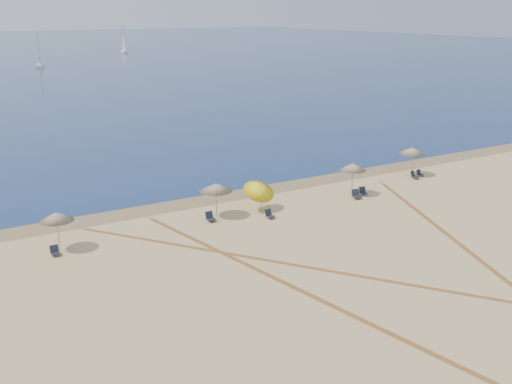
% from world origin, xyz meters
% --- Properties ---
extents(ground, '(160.00, 160.00, 0.00)m').
position_xyz_m(ground, '(0.00, 0.00, 0.00)').
color(ground, tan).
rests_on(ground, ground).
extents(wet_sand, '(500.00, 500.00, 0.00)m').
position_xyz_m(wet_sand, '(0.00, 24.00, 0.00)').
color(wet_sand, olive).
rests_on(wet_sand, ground).
extents(umbrella_1, '(1.98, 1.98, 2.50)m').
position_xyz_m(umbrella_1, '(-14.16, 19.36, 2.16)').
color(umbrella_1, gray).
rests_on(umbrella_1, ground).
extents(umbrella_2, '(2.27, 2.27, 2.51)m').
position_xyz_m(umbrella_2, '(-3.25, 19.92, 2.17)').
color(umbrella_2, gray).
rests_on(umbrella_2, ground).
extents(umbrella_3, '(2.27, 2.25, 2.47)m').
position_xyz_m(umbrella_3, '(0.03, 19.54, 1.66)').
color(umbrella_3, gray).
rests_on(umbrella_3, ground).
extents(umbrella_4, '(2.06, 2.06, 2.62)m').
position_xyz_m(umbrella_4, '(8.20, 19.14, 2.28)').
color(umbrella_4, gray).
rests_on(umbrella_4, ground).
extents(umbrella_5, '(2.19, 2.22, 2.58)m').
position_xyz_m(umbrella_5, '(16.31, 20.97, 2.22)').
color(umbrella_5, gray).
rests_on(umbrella_5, ground).
extents(chair_2, '(0.52, 0.60, 0.61)m').
position_xyz_m(chair_2, '(-14.59, 18.70, 0.27)').
color(chair_2, black).
rests_on(chair_2, ground).
extents(chair_3, '(0.61, 0.70, 0.67)m').
position_xyz_m(chair_3, '(-4.03, 19.35, 0.30)').
color(chair_3, black).
rests_on(chair_3, ground).
extents(chair_4, '(0.62, 0.69, 0.63)m').
position_xyz_m(chair_4, '(-0.22, 17.81, 0.28)').
color(chair_4, black).
rests_on(chair_4, ground).
extents(chair_5, '(0.71, 0.79, 0.71)m').
position_xyz_m(chair_5, '(7.91, 18.23, 0.31)').
color(chair_5, black).
rests_on(chair_5, ground).
extents(chair_6, '(0.66, 0.72, 0.63)m').
position_xyz_m(chair_6, '(8.99, 18.72, 0.28)').
color(chair_6, black).
rests_on(chair_6, ground).
extents(chair_7, '(0.77, 0.83, 0.68)m').
position_xyz_m(chair_7, '(15.83, 20.08, 0.30)').
color(chair_7, black).
rests_on(chair_7, ground).
extents(chair_8, '(0.55, 0.63, 0.59)m').
position_xyz_m(chair_8, '(16.81, 20.39, 0.26)').
color(chair_8, black).
rests_on(chair_8, ground).
extents(sailboat_2, '(2.30, 5.70, 8.25)m').
position_xyz_m(sailboat_2, '(46.76, 185.23, 2.50)').
color(sailboat_2, white).
rests_on(sailboat_2, ocean).
extents(sailboat_3, '(2.94, 6.03, 8.71)m').
position_xyz_m(sailboat_3, '(11.00, 144.91, 2.63)').
color(sailboat_3, white).
rests_on(sailboat_3, ocean).
extents(tire_tracks, '(49.70, 42.43, 0.00)m').
position_xyz_m(tire_tracks, '(-0.56, 9.25, 0.00)').
color(tire_tracks, tan).
rests_on(tire_tracks, ground).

